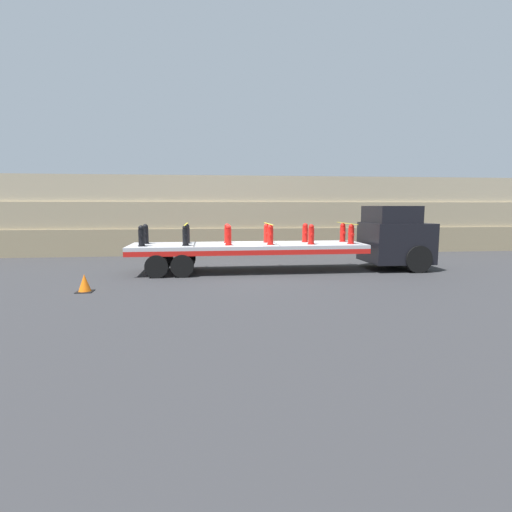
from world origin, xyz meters
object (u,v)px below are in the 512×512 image
(fire_hydrant_red_near_5, at_px, (351,234))
(fire_hydrant_red_far_4, at_px, (305,233))
(fire_hydrant_black_near_1, at_px, (186,236))
(truck_cab, at_px, (397,237))
(fire_hydrant_red_near_2, at_px, (228,235))
(traffic_cone, at_px, (85,283))
(fire_hydrant_red_far_3, at_px, (267,233))
(fire_hydrant_red_near_4, at_px, (311,235))
(fire_hydrant_black_near_0, at_px, (141,236))
(fire_hydrant_black_far_0, at_px, (146,234))
(fire_hydrant_red_far_2, at_px, (227,234))
(fire_hydrant_red_near_3, at_px, (270,235))
(flatbed_trailer, at_px, (233,249))
(fire_hydrant_black_far_1, at_px, (187,234))
(fire_hydrant_red_far_5, at_px, (343,233))

(fire_hydrant_red_near_5, bearing_deg, fire_hydrant_red_far_4, 148.44)
(fire_hydrant_black_near_1, bearing_deg, truck_cab, 3.30)
(fire_hydrant_red_near_2, bearing_deg, fire_hydrant_black_near_1, 180.00)
(truck_cab, bearing_deg, traffic_cone, -164.30)
(fire_hydrant_red_near_2, bearing_deg, fire_hydrant_red_far_3, 31.56)
(fire_hydrant_red_far_3, bearing_deg, fire_hydrant_red_near_2, -148.44)
(fire_hydrant_red_near_4, bearing_deg, fire_hydrant_black_near_0, 180.00)
(fire_hydrant_red_far_3, bearing_deg, fire_hydrant_black_far_0, 180.00)
(truck_cab, xyz_separation_m, fire_hydrant_red_far_2, (-7.46, 0.53, 0.17))
(fire_hydrant_black_far_0, relative_size, fire_hydrant_red_near_3, 1.00)
(fire_hydrant_black_near_0, bearing_deg, fire_hydrant_red_near_2, 0.00)
(fire_hydrant_black_near_1, distance_m, fire_hydrant_red_near_2, 1.72)
(fire_hydrant_black_near_1, xyz_separation_m, fire_hydrant_red_far_4, (5.17, 1.06, 0.00))
(fire_hydrant_red_near_3, relative_size, fire_hydrant_red_far_4, 1.00)
(fire_hydrant_black_near_1, bearing_deg, fire_hydrant_red_near_2, 0.00)
(fire_hydrant_black_far_0, height_order, fire_hydrant_red_far_4, same)
(traffic_cone, bearing_deg, truck_cab, 15.70)
(fire_hydrant_black_near_0, bearing_deg, truck_cab, 2.78)
(flatbed_trailer, distance_m, fire_hydrant_black_near_1, 2.11)
(fire_hydrant_black_far_0, height_order, fire_hydrant_black_near_1, same)
(truck_cab, distance_m, fire_hydrant_black_far_1, 9.20)
(traffic_cone, bearing_deg, fire_hydrant_black_near_0, 64.85)
(fire_hydrant_red_near_4, bearing_deg, fire_hydrant_red_near_3, 180.00)
(truck_cab, xyz_separation_m, fire_hydrant_red_far_4, (-4.02, 0.53, 0.17))
(flatbed_trailer, xyz_separation_m, fire_hydrant_red_near_5, (4.94, -0.53, 0.62))
(flatbed_trailer, relative_size, fire_hydrant_black_near_1, 11.77)
(fire_hydrant_red_near_3, distance_m, fire_hydrant_red_far_4, 2.02)
(fire_hydrant_red_far_2, xyz_separation_m, fire_hydrant_red_near_3, (1.72, -1.06, 0.00))
(flatbed_trailer, relative_size, fire_hydrant_red_near_4, 11.77)
(fire_hydrant_red_near_4, bearing_deg, flatbed_trailer, 170.68)
(fire_hydrant_black_near_0, height_order, fire_hydrant_black_far_1, same)
(fire_hydrant_red_near_3, bearing_deg, fire_hydrant_black_far_1, 162.93)
(fire_hydrant_red_near_2, distance_m, fire_hydrant_red_near_4, 3.44)
(flatbed_trailer, distance_m, fire_hydrant_red_near_2, 0.85)
(traffic_cone, bearing_deg, fire_hydrant_red_near_3, 24.08)
(fire_hydrant_black_far_0, height_order, fire_hydrant_red_near_3, same)
(fire_hydrant_red_near_2, height_order, fire_hydrant_red_far_4, same)
(fire_hydrant_black_far_0, relative_size, traffic_cone, 1.44)
(flatbed_trailer, distance_m, fire_hydrant_red_near_4, 3.32)
(fire_hydrant_red_near_5, bearing_deg, fire_hydrant_black_far_1, 171.27)
(fire_hydrant_black_near_1, bearing_deg, fire_hydrant_red_far_2, 31.56)
(fire_hydrant_red_near_3, height_order, fire_hydrant_red_near_5, same)
(flatbed_trailer, height_order, fire_hydrant_red_far_4, fire_hydrant_red_far_4)
(fire_hydrant_black_near_1, xyz_separation_m, fire_hydrant_red_near_2, (1.72, 0.00, 0.00))
(fire_hydrant_black_near_1, height_order, fire_hydrant_red_near_5, same)
(fire_hydrant_red_near_3, bearing_deg, fire_hydrant_red_near_4, 0.00)
(fire_hydrant_red_near_3, distance_m, fire_hydrant_red_near_4, 1.72)
(fire_hydrant_red_far_5, bearing_deg, fire_hydrant_red_near_2, -168.43)
(traffic_cone, bearing_deg, fire_hydrant_red_near_5, 16.31)
(fire_hydrant_black_far_0, distance_m, traffic_cone, 4.41)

